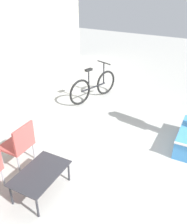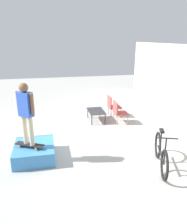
# 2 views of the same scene
# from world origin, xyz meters

# --- Properties ---
(ground_plane) EXTENTS (24.00, 24.00, 0.00)m
(ground_plane) POSITION_xyz_m (0.00, 0.00, 0.00)
(ground_plane) COLOR #A8A8A3
(coffee_table) EXTENTS (0.98, 0.63, 0.43)m
(coffee_table) POSITION_xyz_m (-1.26, 1.50, 0.39)
(coffee_table) COLOR #2D2D33
(coffee_table) RESTS_ON ground_plane
(patio_chair_right) EXTENTS (0.52, 0.52, 0.90)m
(patio_chair_right) POSITION_xyz_m (-0.84, 2.31, 0.49)
(patio_chair_right) COLOR #99999E
(patio_chair_right) RESTS_ON ground_plane
(bicycle) EXTENTS (1.72, 0.71, 1.05)m
(bicycle) POSITION_xyz_m (2.41, 2.41, 0.40)
(bicycle) COLOR black
(bicycle) RESTS_ON ground_plane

